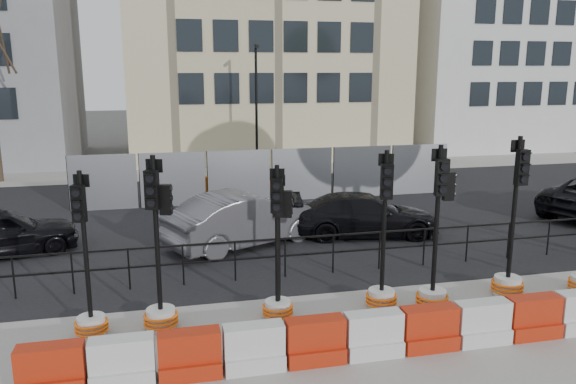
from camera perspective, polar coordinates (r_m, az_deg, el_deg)
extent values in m
plane|color=#51514C|center=(12.88, 6.19, -10.08)|extent=(120.00, 120.00, 0.00)
cube|color=gray|center=(10.37, 11.80, -16.09)|extent=(40.00, 6.00, 0.02)
cube|color=black|center=(19.29, -0.57, -2.30)|extent=(40.00, 14.00, 0.03)
cube|color=gray|center=(27.95, -4.51, 2.27)|extent=(40.00, 4.00, 0.02)
cube|color=silver|center=(39.42, 20.15, 16.18)|extent=(12.00, 9.00, 16.00)
cylinder|color=black|center=(13.58, -26.10, -7.87)|extent=(0.04, 0.04, 1.00)
cylinder|color=black|center=(13.34, -21.04, -7.76)|extent=(0.04, 0.04, 1.00)
cylinder|color=black|center=(13.22, -15.85, -7.59)|extent=(0.04, 0.04, 1.00)
cylinder|color=black|center=(13.19, -10.60, -7.35)|extent=(0.04, 0.04, 1.00)
cylinder|color=black|center=(13.28, -5.39, -7.05)|extent=(0.04, 0.04, 1.00)
cylinder|color=black|center=(13.48, -0.29, -6.70)|extent=(0.04, 0.04, 1.00)
cylinder|color=black|center=(13.77, 4.61, -6.31)|extent=(0.04, 0.04, 1.00)
cylinder|color=black|center=(14.17, 9.27, -5.90)|extent=(0.04, 0.04, 1.00)
cylinder|color=black|center=(14.65, 13.65, -5.48)|extent=(0.04, 0.04, 1.00)
cylinder|color=black|center=(15.21, 17.72, -5.06)|extent=(0.04, 0.04, 1.00)
cylinder|color=black|center=(15.84, 21.48, -4.65)|extent=(0.04, 0.04, 1.00)
cylinder|color=black|center=(16.53, 24.93, -4.26)|extent=(0.04, 0.04, 1.00)
cube|color=black|center=(13.63, 4.65, -4.40)|extent=(18.00, 0.04, 0.04)
cube|color=black|center=(13.76, 4.62, -6.12)|extent=(18.00, 0.04, 0.04)
cube|color=#989AA0|center=(20.70, -18.26, 0.89)|extent=(2.30, 0.05, 2.00)
cylinder|color=black|center=(20.85, -21.40, 0.73)|extent=(0.05, 0.05, 2.00)
cube|color=#989AA0|center=(20.61, -11.61, 1.21)|extent=(2.30, 0.05, 2.00)
cylinder|color=black|center=(20.62, -14.80, 1.06)|extent=(0.05, 0.05, 2.00)
cube|color=#989AA0|center=(20.79, -4.99, 1.52)|extent=(2.30, 0.05, 2.00)
cylinder|color=black|center=(20.67, -8.15, 1.37)|extent=(0.05, 0.05, 2.00)
cube|color=#989AA0|center=(21.24, 1.44, 1.79)|extent=(2.30, 0.05, 2.00)
cylinder|color=black|center=(20.99, -1.61, 1.67)|extent=(0.05, 0.05, 2.00)
cube|color=#989AA0|center=(21.95, 7.52, 2.04)|extent=(2.30, 0.05, 2.00)
cylinder|color=black|center=(21.58, 4.66, 1.93)|extent=(0.05, 0.05, 2.00)
cube|color=#989AA0|center=(22.89, 13.17, 2.24)|extent=(2.30, 0.05, 2.00)
cylinder|color=black|center=(22.41, 10.52, 2.15)|extent=(0.05, 0.05, 2.00)
cube|color=orange|center=(22.19, -12.68, 0.37)|extent=(1.00, 0.40, 0.80)
cube|color=orange|center=(22.28, -7.53, 0.62)|extent=(1.00, 0.40, 0.80)
cube|color=orange|center=(22.55, -2.47, 0.85)|extent=(1.00, 0.40, 0.80)
cube|color=orange|center=(22.98, 2.44, 1.08)|extent=(1.00, 0.40, 0.80)
cube|color=orange|center=(23.58, 7.14, 1.28)|extent=(1.00, 0.40, 0.80)
cylinder|color=black|center=(26.68, -3.23, 8.28)|extent=(0.12, 0.12, 6.00)
cube|color=black|center=(26.38, -3.21, 14.54)|extent=(0.12, 0.50, 0.12)
cube|color=red|center=(9.85, -22.79, -17.56)|extent=(1.00, 0.50, 0.30)
cube|color=red|center=(9.66, -22.99, -15.49)|extent=(1.00, 0.35, 0.50)
cube|color=silver|center=(9.71, -16.39, -17.50)|extent=(1.00, 0.50, 0.30)
cube|color=silver|center=(9.52, -16.54, -15.41)|extent=(1.00, 0.35, 0.50)
cube|color=red|center=(9.69, -9.90, -17.24)|extent=(1.00, 0.50, 0.30)
cube|color=red|center=(9.50, -9.99, -15.14)|extent=(1.00, 0.35, 0.50)
cube|color=silver|center=(9.78, -3.47, -16.77)|extent=(1.00, 0.50, 0.30)
cube|color=silver|center=(9.59, -3.50, -14.68)|extent=(1.00, 0.35, 0.50)
cube|color=red|center=(9.97, 2.74, -16.12)|extent=(1.00, 0.50, 0.30)
cube|color=red|center=(9.79, 2.76, -14.07)|extent=(1.00, 0.35, 0.50)
cube|color=silver|center=(10.28, 8.59, -15.34)|extent=(1.00, 0.50, 0.30)
cube|color=silver|center=(10.10, 8.67, -13.33)|extent=(1.00, 0.35, 0.50)
cube|color=red|center=(10.68, 14.02, -14.48)|extent=(1.00, 0.50, 0.30)
cube|color=red|center=(10.50, 14.14, -12.53)|extent=(1.00, 0.35, 0.50)
cube|color=silver|center=(11.16, 18.98, -13.58)|extent=(1.00, 0.50, 0.30)
cube|color=silver|center=(10.99, 19.13, -11.70)|extent=(1.00, 0.35, 0.50)
cube|color=red|center=(11.72, 23.47, -12.67)|extent=(1.00, 0.50, 0.30)
cube|color=red|center=(11.56, 23.64, -10.86)|extent=(1.00, 0.35, 0.50)
cylinder|color=silver|center=(11.43, -19.33, -12.72)|extent=(0.52, 0.52, 0.38)
torus|color=#FF660D|center=(11.47, -19.30, -13.07)|extent=(0.62, 0.62, 0.05)
torus|color=#FF660D|center=(11.43, -19.33, -12.72)|extent=(0.62, 0.62, 0.05)
torus|color=#FF660D|center=(11.40, -19.35, -12.37)|extent=(0.62, 0.62, 0.05)
cylinder|color=black|center=(10.89, -19.90, -5.39)|extent=(0.09, 0.09, 2.87)
cube|color=black|center=(10.57, -20.49, -1.12)|extent=(0.26, 0.20, 0.67)
cylinder|color=black|center=(10.55, -20.58, -2.33)|extent=(0.15, 0.09, 0.14)
cylinder|color=black|center=(10.50, -20.66, -1.22)|extent=(0.15, 0.09, 0.14)
cylinder|color=black|center=(10.46, -20.75, -0.10)|extent=(0.15, 0.09, 0.14)
cube|color=black|center=(10.65, -20.27, 1.10)|extent=(0.28, 0.11, 0.23)
cylinder|color=silver|center=(11.34, -12.78, -12.44)|extent=(0.55, 0.55, 0.41)
torus|color=#FF660D|center=(11.38, -12.76, -12.81)|extent=(0.67, 0.67, 0.05)
torus|color=#FF660D|center=(11.34, -12.78, -12.44)|extent=(0.67, 0.67, 0.05)
torus|color=#FF660D|center=(11.31, -12.80, -12.06)|extent=(0.67, 0.67, 0.05)
cylinder|color=black|center=(10.76, -13.19, -4.46)|extent=(0.09, 0.09, 3.08)
cube|color=black|center=(10.42, -13.66, 0.22)|extent=(0.28, 0.22, 0.72)
cylinder|color=black|center=(10.40, -13.75, -1.10)|extent=(0.16, 0.10, 0.15)
cylinder|color=black|center=(10.35, -13.81, 0.12)|extent=(0.16, 0.10, 0.15)
cylinder|color=black|center=(10.30, -13.87, 1.35)|extent=(0.16, 0.10, 0.15)
cube|color=black|center=(10.52, -13.44, 2.62)|extent=(0.30, 0.13, 0.25)
cube|color=black|center=(10.52, -12.33, -0.76)|extent=(0.24, 0.19, 0.56)
cylinder|color=silver|center=(11.54, -0.96, -11.79)|extent=(0.49, 0.49, 0.36)
torus|color=#FF660D|center=(11.57, -0.96, -12.11)|extent=(0.59, 0.59, 0.05)
torus|color=#FF660D|center=(11.54, -0.96, -11.79)|extent=(0.59, 0.59, 0.05)
torus|color=#FF660D|center=(11.51, -0.96, -11.46)|extent=(0.59, 0.59, 0.05)
cylinder|color=black|center=(11.03, -0.98, -4.89)|extent=(0.08, 0.08, 2.72)
cube|color=black|center=(10.71, -1.00, -0.89)|extent=(0.24, 0.17, 0.64)
cylinder|color=black|center=(10.68, -1.00, -2.02)|extent=(0.14, 0.07, 0.14)
cylinder|color=black|center=(10.64, -1.01, -0.98)|extent=(0.14, 0.07, 0.14)
cylinder|color=black|center=(10.59, -1.01, 0.07)|extent=(0.14, 0.07, 0.14)
cube|color=black|center=(10.79, -1.01, 1.19)|extent=(0.27, 0.08, 0.22)
cylinder|color=silver|center=(11.49, -1.07, -11.86)|extent=(0.51, 0.51, 0.38)
torus|color=#FF660D|center=(11.52, -1.07, -12.20)|extent=(0.62, 0.62, 0.05)
torus|color=#FF660D|center=(11.49, -1.07, -11.86)|extent=(0.62, 0.62, 0.05)
torus|color=#FF660D|center=(11.46, -1.07, -11.51)|extent=(0.62, 0.62, 0.05)
cylinder|color=black|center=(10.95, -1.11, -4.60)|extent=(0.09, 0.09, 2.85)
cube|color=black|center=(10.62, -1.16, -0.38)|extent=(0.25, 0.19, 0.66)
cylinder|color=black|center=(10.60, -1.18, -1.57)|extent=(0.15, 0.08, 0.14)
cylinder|color=black|center=(10.55, -1.19, -0.47)|extent=(0.15, 0.08, 0.14)
cylinder|color=black|center=(10.51, -1.19, 0.64)|extent=(0.15, 0.08, 0.14)
cube|color=black|center=(10.71, -1.11, 1.81)|extent=(0.28, 0.10, 0.23)
cube|color=black|center=(10.77, -0.11, -1.24)|extent=(0.22, 0.17, 0.52)
cylinder|color=silver|center=(12.10, 9.45, -10.66)|extent=(0.55, 0.55, 0.41)
torus|color=#FF660D|center=(12.14, 9.44, -11.02)|extent=(0.66, 0.66, 0.05)
torus|color=#FF660D|center=(12.10, 9.45, -10.66)|extent=(0.66, 0.66, 0.05)
torus|color=#FF660D|center=(12.07, 9.46, -10.31)|extent=(0.66, 0.66, 0.05)
cylinder|color=black|center=(11.57, 9.73, -3.25)|extent=(0.09, 0.09, 3.04)
cube|color=black|center=(11.24, 10.00, 1.07)|extent=(0.27, 0.20, 0.71)
cylinder|color=black|center=(11.21, 10.02, -0.13)|extent=(0.16, 0.09, 0.15)
cylinder|color=black|center=(11.16, 10.06, 0.99)|extent=(0.16, 0.09, 0.15)
cylinder|color=black|center=(11.12, 10.10, 2.11)|extent=(0.16, 0.09, 0.15)
cube|color=black|center=(11.35, 9.93, 3.26)|extent=(0.30, 0.10, 0.24)
cylinder|color=silver|center=(12.28, 14.42, -10.52)|extent=(0.57, 0.57, 0.42)
torus|color=#FF660D|center=(12.31, 14.40, -10.88)|extent=(0.68, 0.68, 0.05)
torus|color=#FF660D|center=(12.28, 14.42, -10.52)|extent=(0.68, 0.68, 0.05)
torus|color=#FF660D|center=(12.25, 14.44, -10.16)|extent=(0.68, 0.68, 0.05)
cylinder|color=black|center=(11.74, 14.86, -2.96)|extent=(0.09, 0.09, 3.14)
cube|color=black|center=(11.42, 15.36, 1.44)|extent=(0.26, 0.17, 0.73)
cylinder|color=black|center=(11.39, 15.46, 0.23)|extent=(0.16, 0.07, 0.16)
cylinder|color=black|center=(11.35, 15.53, 1.36)|extent=(0.16, 0.07, 0.16)
cylinder|color=black|center=(11.31, 15.60, 2.51)|extent=(0.16, 0.07, 0.16)
cube|color=black|center=(11.52, 15.11, 3.67)|extent=(0.32, 0.06, 0.25)
cube|color=black|center=(11.66, 16.01, 0.57)|extent=(0.22, 0.15, 0.58)
cylinder|color=silver|center=(13.48, 21.38, -8.88)|extent=(0.58, 0.58, 0.43)
torus|color=#FF660D|center=(13.51, 21.35, -9.22)|extent=(0.70, 0.70, 0.05)
torus|color=#FF660D|center=(13.48, 21.38, -8.88)|extent=(0.70, 0.70, 0.05)
torus|color=#FF660D|center=(13.45, 21.41, -8.54)|extent=(0.70, 0.70, 0.05)
cylinder|color=black|center=(12.98, 21.97, -1.78)|extent=(0.10, 0.10, 3.22)
cube|color=black|center=(12.69, 22.67, 2.31)|extent=(0.26, 0.16, 0.75)
cylinder|color=black|center=(12.67, 22.82, 1.20)|extent=(0.16, 0.06, 0.16)
cylinder|color=black|center=(12.63, 22.91, 2.25)|extent=(0.16, 0.06, 0.16)
cylinder|color=black|center=(12.59, 23.00, 3.30)|extent=(0.16, 0.06, 0.16)
cube|color=black|center=(12.78, 22.30, 4.36)|extent=(0.32, 0.05, 0.26)
imported|color=black|center=(16.77, -27.23, -3.67)|extent=(3.74, 4.77, 1.33)
imported|color=#55555A|center=(15.91, -4.32, -2.73)|extent=(5.14, 5.88, 1.53)
imported|color=black|center=(16.93, 7.81, -2.33)|extent=(3.30, 5.01, 1.28)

